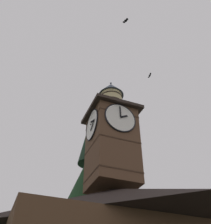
% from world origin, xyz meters
% --- Properties ---
extents(clock_tower, '(3.75, 3.75, 9.42)m').
position_xyz_m(clock_tower, '(2.02, -1.91, 12.18)').
color(clock_tower, brown).
rests_on(clock_tower, building_main).
extents(flying_bird_high, '(0.25, 0.73, 0.15)m').
position_xyz_m(flying_bird_high, '(-3.04, -3.41, 21.80)').
color(flying_bird_high, black).
extents(flying_bird_low, '(0.37, 0.61, 0.15)m').
position_xyz_m(flying_bird_low, '(1.76, 1.01, 22.72)').
color(flying_bird_low, black).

